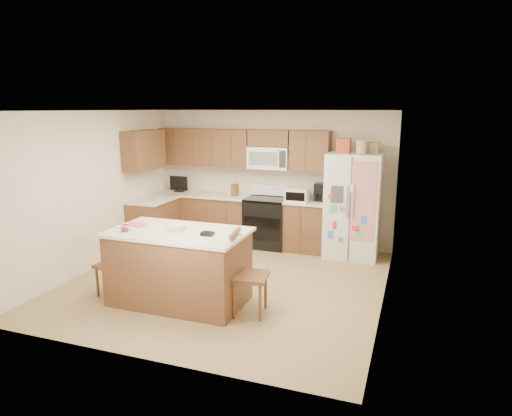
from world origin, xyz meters
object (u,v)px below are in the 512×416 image
at_px(windsor_chair_right, 248,275).
at_px(stove, 267,221).
at_px(island, 179,266).
at_px(windsor_chair_back, 200,254).
at_px(refrigerator, 353,204).
at_px(windsor_chair_left, 114,264).

bearing_deg(windsor_chair_right, stove, 103.44).
bearing_deg(island, windsor_chair_right, -1.73).
relative_size(island, windsor_chair_back, 1.87).
height_order(refrigerator, windsor_chair_left, refrigerator).
height_order(refrigerator, windsor_chair_right, refrigerator).
xyz_separation_m(island, windsor_chair_back, (-0.03, 0.67, -0.04)).
bearing_deg(windsor_chair_back, island, -87.75).
xyz_separation_m(refrigerator, island, (-1.88, -2.72, -0.43)).
bearing_deg(windsor_chair_back, stove, 81.04).
height_order(island, windsor_chair_back, island).
distance_m(stove, island, 2.80).
xyz_separation_m(island, windsor_chair_left, (-0.96, -0.09, -0.05)).
distance_m(island, windsor_chair_back, 0.67).
height_order(island, windsor_chair_left, island).
bearing_deg(island, windsor_chair_back, 92.25).
distance_m(stove, windsor_chair_left, 3.14).
distance_m(island, windsor_chair_left, 0.96).
distance_m(windsor_chair_back, windsor_chair_right, 1.23).
bearing_deg(windsor_chair_right, refrigerator, 71.93).
height_order(stove, island, stove).
distance_m(refrigerator, windsor_chair_right, 2.92).
xyz_separation_m(refrigerator, windsor_chair_right, (-0.90, -2.75, -0.42)).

